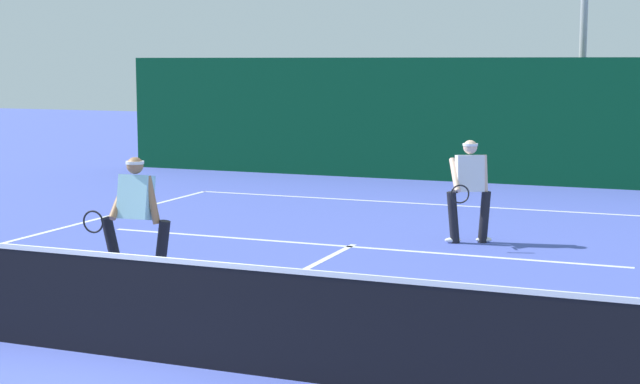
{
  "coord_description": "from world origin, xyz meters",
  "views": [
    {
      "loc": [
        5.13,
        -7.84,
        2.88
      ],
      "look_at": [
        -0.05,
        5.09,
        1.0
      ],
      "focal_mm": 54.75,
      "sensor_mm": 36.0,
      "label": 1
    }
  ],
  "objects_px": {
    "player_near": "(135,213)",
    "tennis_ball": "(162,245)",
    "player_far": "(469,187)",
    "light_pole": "(584,7)"
  },
  "relations": [
    {
      "from": "player_near",
      "to": "tennis_ball",
      "type": "distance_m",
      "value": 2.52
    },
    {
      "from": "player_far",
      "to": "light_pole",
      "type": "xyz_separation_m",
      "value": [
        0.52,
        9.56,
        3.26
      ]
    },
    {
      "from": "player_far",
      "to": "light_pole",
      "type": "height_order",
      "value": "light_pole"
    },
    {
      "from": "player_near",
      "to": "light_pole",
      "type": "distance_m",
      "value": 14.76
    },
    {
      "from": "player_near",
      "to": "light_pole",
      "type": "height_order",
      "value": "light_pole"
    },
    {
      "from": "player_near",
      "to": "player_far",
      "type": "distance_m",
      "value": 5.49
    },
    {
      "from": "player_far",
      "to": "tennis_ball",
      "type": "height_order",
      "value": "player_far"
    },
    {
      "from": "player_far",
      "to": "light_pole",
      "type": "relative_size",
      "value": 0.25
    },
    {
      "from": "player_near",
      "to": "tennis_ball",
      "type": "xyz_separation_m",
      "value": [
        -0.93,
        2.17,
        -0.87
      ]
    },
    {
      "from": "player_near",
      "to": "player_far",
      "type": "relative_size",
      "value": 1.0
    }
  ]
}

